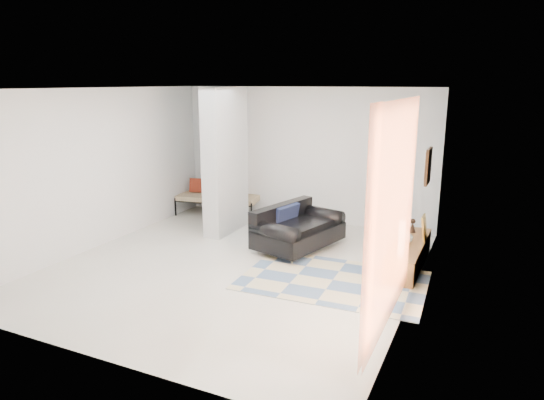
% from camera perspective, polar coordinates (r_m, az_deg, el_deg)
% --- Properties ---
extents(floor, '(6.00, 6.00, 0.00)m').
position_cam_1_polar(floor, '(7.93, -4.18, -7.72)').
color(floor, beige).
rests_on(floor, ground).
extents(ceiling, '(6.00, 6.00, 0.00)m').
position_cam_1_polar(ceiling, '(7.38, -4.56, 12.95)').
color(ceiling, white).
rests_on(ceiling, wall_back).
extents(wall_back, '(6.00, 0.00, 6.00)m').
position_cam_1_polar(wall_back, '(10.22, 3.85, 5.29)').
color(wall_back, white).
rests_on(wall_back, ground).
extents(wall_front, '(6.00, 0.00, 6.00)m').
position_cam_1_polar(wall_front, '(5.20, -20.62, -3.90)').
color(wall_front, white).
rests_on(wall_front, ground).
extents(wall_left, '(0.00, 6.00, 6.00)m').
position_cam_1_polar(wall_left, '(9.17, -19.59, 3.55)').
color(wall_left, white).
rests_on(wall_left, ground).
extents(wall_right, '(0.00, 6.00, 6.00)m').
position_cam_1_polar(wall_right, '(6.67, 16.77, 0.18)').
color(wall_right, white).
rests_on(wall_right, ground).
extents(partition_column, '(0.35, 1.20, 2.80)m').
position_cam_1_polar(partition_column, '(9.44, -5.50, 4.55)').
color(partition_column, '#B7BCBF').
rests_on(partition_column, floor).
extents(hallway_door, '(0.85, 0.06, 2.04)m').
position_cam_1_polar(hallway_door, '(11.16, -6.39, 3.98)').
color(hallway_door, white).
rests_on(hallway_door, floor).
extents(curtain, '(0.00, 2.55, 2.55)m').
position_cam_1_polar(curtain, '(5.57, 14.26, -1.76)').
color(curtain, '#DD693A').
rests_on(curtain, wall_right).
extents(wall_art, '(0.04, 0.45, 0.55)m').
position_cam_1_polar(wall_art, '(7.74, 17.92, 3.80)').
color(wall_art, '#39200F').
rests_on(wall_art, wall_right).
extents(media_console, '(0.45, 1.85, 0.80)m').
position_cam_1_polar(media_console, '(8.13, 15.77, -6.15)').
color(media_console, brown).
rests_on(media_console, floor).
extents(loveseat, '(1.34, 1.82, 0.76)m').
position_cam_1_polar(loveseat, '(8.64, 2.83, -3.41)').
color(loveseat, silver).
rests_on(loveseat, floor).
extents(daybed, '(1.90, 1.05, 0.77)m').
position_cam_1_polar(daybed, '(10.90, -6.39, 0.49)').
color(daybed, black).
rests_on(daybed, floor).
extents(area_rug, '(2.75, 1.89, 0.01)m').
position_cam_1_polar(area_rug, '(7.41, 7.17, -9.34)').
color(area_rug, beige).
rests_on(area_rug, floor).
extents(cylinder_lamp, '(0.10, 0.10, 0.53)m').
position_cam_1_polar(cylinder_lamp, '(7.36, 15.00, -4.38)').
color(cylinder_lamp, white).
rests_on(cylinder_lamp, media_console).
extents(bronze_figurine, '(0.13, 0.13, 0.23)m').
position_cam_1_polar(bronze_figurine, '(8.59, 16.22, -2.90)').
color(bronze_figurine, black).
rests_on(bronze_figurine, media_console).
extents(vase, '(0.24, 0.24, 0.22)m').
position_cam_1_polar(vase, '(8.04, 15.56, -4.07)').
color(vase, silver).
rests_on(vase, media_console).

